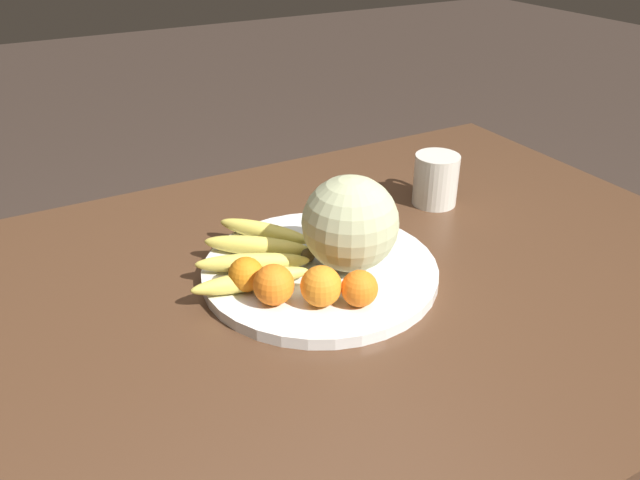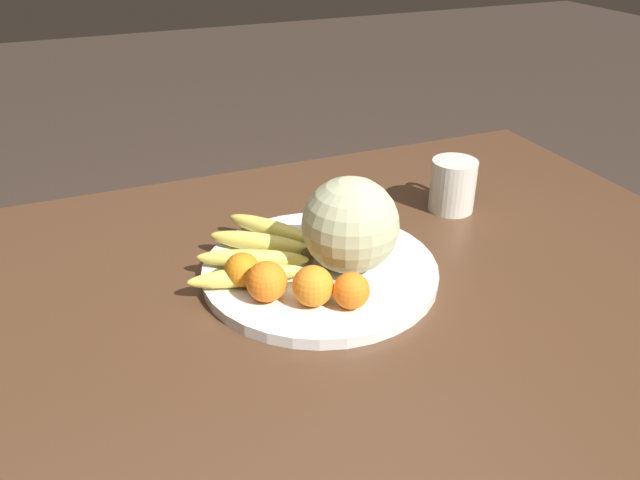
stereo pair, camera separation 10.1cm
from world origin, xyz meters
The scene contains 10 objects.
kitchen_table centered at (0.00, 0.00, 0.63)m, with size 1.54×1.03×0.71m.
fruit_bowl centered at (-0.01, -0.02, 0.72)m, with size 0.40×0.40×0.02m.
melon centered at (-0.05, 0.00, 0.81)m, with size 0.16×0.16×0.16m.
banana_bunch centered at (0.08, -0.08, 0.75)m, with size 0.25×0.26×0.03m.
orange_front_left centered at (0.10, 0.04, 0.76)m, with size 0.06×0.06×0.06m.
orange_front_right centered at (0.13, -0.02, 0.76)m, with size 0.06×0.06×0.06m.
orange_mid_center centered at (0.04, 0.08, 0.76)m, with size 0.06×0.06×0.06m.
orange_back_left centered at (-0.01, 0.10, 0.76)m, with size 0.06×0.06×0.06m.
produce_tag centered at (0.03, -0.03, 0.73)m, with size 0.07×0.05×0.00m.
ceramic_mug centered at (-0.36, -0.16, 0.76)m, with size 0.09×0.13×0.11m.
Camera 2 is at (0.34, 0.81, 1.29)m, focal length 35.00 mm.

